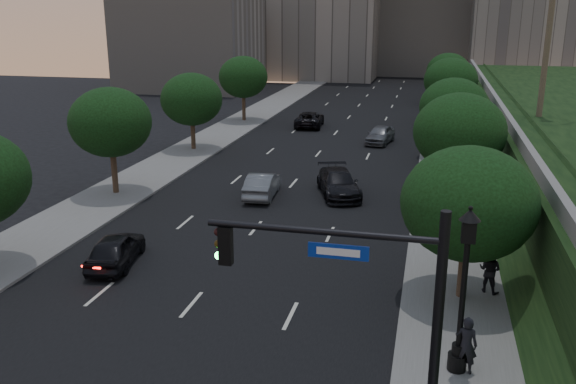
% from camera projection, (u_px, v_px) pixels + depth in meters
% --- Properties ---
extents(ground, '(160.00, 160.00, 0.00)m').
position_uv_depth(ground, '(132.00, 376.00, 19.26)').
color(ground, black).
rests_on(ground, ground).
extents(road_surface, '(16.00, 140.00, 0.02)m').
position_uv_depth(road_surface, '(313.00, 160.00, 47.22)').
color(road_surface, black).
rests_on(road_surface, ground).
extents(sidewalk_right, '(4.50, 140.00, 0.15)m').
position_uv_depth(sidewalk_right, '(450.00, 166.00, 44.94)').
color(sidewalk_right, slate).
rests_on(sidewalk_right, ground).
extents(sidewalk_left, '(4.50, 140.00, 0.15)m').
position_uv_depth(sidewalk_left, '(190.00, 152.00, 49.47)').
color(sidewalk_left, slate).
rests_on(sidewalk_left, ground).
extents(parapet_wall, '(0.35, 90.00, 0.70)m').
position_uv_depth(parapet_wall, '(505.00, 115.00, 41.13)').
color(parapet_wall, slate).
rests_on(parapet_wall, embankment).
extents(office_block_filler, '(18.00, 16.00, 14.00)m').
position_uv_depth(office_block_filler, '(191.00, 40.00, 88.27)').
color(office_block_filler, '#A39F95').
rests_on(office_block_filler, ground).
extents(tree_right_a, '(5.20, 5.20, 6.24)m').
position_uv_depth(tree_right_a, '(469.00, 203.00, 23.28)').
color(tree_right_a, '#38281C').
rests_on(tree_right_a, ground).
extents(tree_right_b, '(5.20, 5.20, 6.74)m').
position_uv_depth(tree_right_b, '(460.00, 132.00, 34.33)').
color(tree_right_b, '#38281C').
rests_on(tree_right_b, ground).
extents(tree_right_c, '(5.20, 5.20, 6.24)m').
position_uv_depth(tree_right_c, '(454.00, 107.00, 46.59)').
color(tree_right_c, '#38281C').
rests_on(tree_right_c, ground).
extents(tree_right_d, '(5.20, 5.20, 6.74)m').
position_uv_depth(tree_right_d, '(451.00, 81.00, 59.50)').
color(tree_right_d, '#38281C').
rests_on(tree_right_d, ground).
extents(tree_right_e, '(5.20, 5.20, 6.24)m').
position_uv_depth(tree_right_e, '(448.00, 71.00, 73.63)').
color(tree_right_e, '#38281C').
rests_on(tree_right_e, ground).
extents(tree_left_b, '(5.00, 5.00, 6.71)m').
position_uv_depth(tree_left_b, '(110.00, 122.00, 37.01)').
color(tree_left_b, '#38281C').
rests_on(tree_left_b, ground).
extents(tree_left_c, '(5.00, 5.00, 6.34)m').
position_uv_depth(tree_left_c, '(191.00, 99.00, 49.23)').
color(tree_left_c, '#38281C').
rests_on(tree_left_c, ground).
extents(tree_left_d, '(5.00, 5.00, 6.71)m').
position_uv_depth(tree_left_d, '(243.00, 77.00, 62.18)').
color(tree_left_d, '#38281C').
rests_on(tree_left_d, ground).
extents(traffic_signal_mast, '(5.68, 0.56, 7.00)m').
position_uv_depth(traffic_signal_mast, '(387.00, 343.00, 14.18)').
color(traffic_signal_mast, black).
rests_on(traffic_signal_mast, ground).
extents(street_lamp, '(0.64, 0.64, 5.62)m').
position_uv_depth(street_lamp, '(463.00, 298.00, 18.66)').
color(street_lamp, black).
rests_on(street_lamp, ground).
extents(sedan_near_left, '(2.51, 4.63, 1.49)m').
position_uv_depth(sedan_near_left, '(116.00, 249.00, 27.54)').
color(sedan_near_left, black).
rests_on(sedan_near_left, ground).
extents(sedan_mid_left, '(1.95, 4.72, 1.52)m').
position_uv_depth(sedan_mid_left, '(262.00, 185.00, 37.66)').
color(sedan_mid_left, slate).
rests_on(sedan_mid_left, ground).
extents(sedan_far_left, '(2.94, 5.64, 1.52)m').
position_uv_depth(sedan_far_left, '(310.00, 119.00, 60.38)').
color(sedan_far_left, black).
rests_on(sedan_far_left, ground).
extents(sedan_near_right, '(3.85, 5.85, 1.57)m').
position_uv_depth(sedan_near_right, '(339.00, 183.00, 37.90)').
color(sedan_near_right, black).
rests_on(sedan_near_right, ground).
extents(sedan_far_right, '(2.58, 4.82, 1.56)m').
position_uv_depth(sedan_far_right, '(380.00, 135.00, 52.79)').
color(sedan_far_right, '#5C5E63').
rests_on(sedan_far_right, ground).
extents(pedestrian_a, '(0.76, 0.56, 1.90)m').
position_uv_depth(pedestrian_a, '(466.00, 345.00, 18.98)').
color(pedestrian_a, black).
rests_on(pedestrian_a, sidewalk_right).
extents(pedestrian_b, '(1.14, 1.05, 1.87)m').
position_uv_depth(pedestrian_b, '(490.00, 270.00, 24.48)').
color(pedestrian_b, black).
rests_on(pedestrian_b, sidewalk_right).
extents(pedestrian_c, '(1.00, 0.60, 1.60)m').
position_uv_depth(pedestrian_c, '(467.00, 232.00, 29.12)').
color(pedestrian_c, black).
rests_on(pedestrian_c, sidewalk_right).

